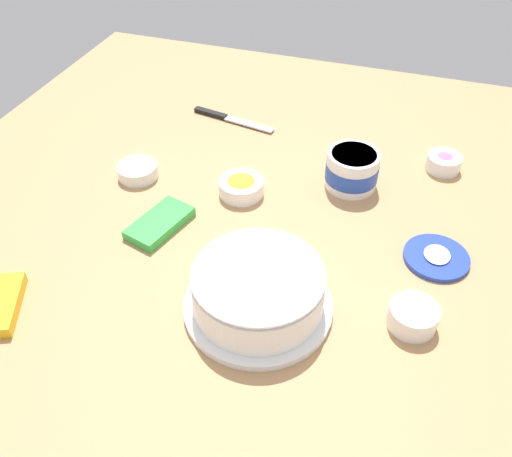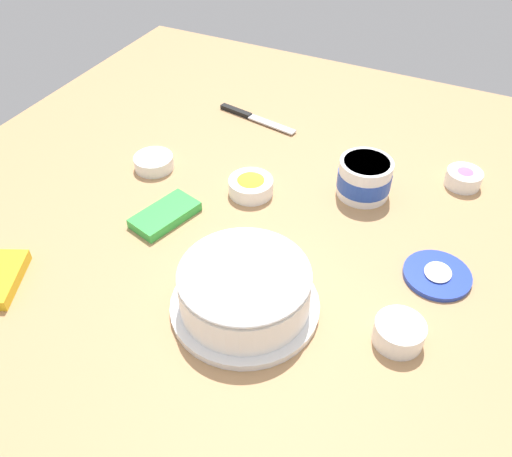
% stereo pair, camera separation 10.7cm
% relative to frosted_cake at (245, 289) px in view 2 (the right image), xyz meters
% --- Properties ---
extents(ground_plane, '(1.54, 1.54, 0.00)m').
position_rel_frosted_cake_xyz_m(ground_plane, '(-0.25, -0.09, -0.05)').
color(ground_plane, tan).
extents(frosted_cake, '(0.27, 0.27, 0.11)m').
position_rel_frosted_cake_xyz_m(frosted_cake, '(0.00, 0.00, 0.00)').
color(frosted_cake, white).
rests_on(frosted_cake, ground_plane).
extents(frosting_tub, '(0.12, 0.12, 0.09)m').
position_rel_frosted_cake_xyz_m(frosting_tub, '(-0.41, 0.09, -0.01)').
color(frosting_tub, white).
rests_on(frosting_tub, ground_plane).
extents(frosting_tub_lid, '(0.13, 0.13, 0.02)m').
position_rel_frosted_cake_xyz_m(frosting_tub_lid, '(-0.23, 0.29, -0.04)').
color(frosting_tub_lid, '#233DAD').
rests_on(frosting_tub_lid, ground_plane).
extents(spreading_knife, '(0.06, 0.24, 0.01)m').
position_rel_frosted_cake_xyz_m(spreading_knife, '(-0.59, -0.28, -0.04)').
color(spreading_knife, silver).
rests_on(spreading_knife, ground_plane).
extents(sprinkle_bowl_rainbow, '(0.09, 0.09, 0.04)m').
position_rel_frosted_cake_xyz_m(sprinkle_bowl_rainbow, '(-0.05, 0.26, -0.03)').
color(sprinkle_bowl_rainbow, white).
rests_on(sprinkle_bowl_rainbow, ground_plane).
extents(sprinkle_bowl_pink, '(0.08, 0.08, 0.04)m').
position_rel_frosted_cake_xyz_m(sprinkle_bowl_pink, '(-0.54, 0.28, -0.03)').
color(sprinkle_bowl_pink, white).
rests_on(sprinkle_bowl_pink, ground_plane).
extents(sprinkle_bowl_green, '(0.09, 0.09, 0.03)m').
position_rel_frosted_cake_xyz_m(sprinkle_bowl_green, '(-0.29, -0.39, -0.03)').
color(sprinkle_bowl_green, white).
rests_on(sprinkle_bowl_green, ground_plane).
extents(sprinkle_bowl_yellow, '(0.10, 0.10, 0.04)m').
position_rel_frosted_cake_xyz_m(sprinkle_bowl_yellow, '(-0.30, -0.14, -0.03)').
color(sprinkle_bowl_yellow, white).
rests_on(sprinkle_bowl_yellow, ground_plane).
extents(candy_box_lower, '(0.16, 0.11, 0.02)m').
position_rel_frosted_cake_xyz_m(candy_box_lower, '(-0.14, -0.26, -0.04)').
color(candy_box_lower, green).
rests_on(candy_box_lower, ground_plane).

